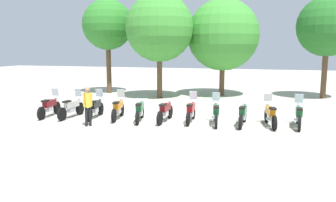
% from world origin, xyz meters
% --- Properties ---
extents(ground_plane, '(80.00, 80.00, 0.00)m').
position_xyz_m(ground_plane, '(0.00, 0.00, 0.00)').
color(ground_plane, '#ADA899').
extents(motorcycle_0, '(0.62, 2.19, 1.37)m').
position_xyz_m(motorcycle_0, '(-5.89, -0.38, 0.52)').
color(motorcycle_0, black).
rests_on(motorcycle_0, ground_plane).
extents(motorcycle_1, '(0.62, 2.19, 1.37)m').
position_xyz_m(motorcycle_1, '(-4.71, -0.29, 0.52)').
color(motorcycle_1, black).
rests_on(motorcycle_1, ground_plane).
extents(motorcycle_2, '(0.62, 2.19, 1.37)m').
position_xyz_m(motorcycle_2, '(-3.54, -0.07, 0.52)').
color(motorcycle_2, black).
rests_on(motorcycle_2, ground_plane).
extents(motorcycle_3, '(0.64, 2.18, 1.37)m').
position_xyz_m(motorcycle_3, '(-2.36, 0.00, 0.52)').
color(motorcycle_3, black).
rests_on(motorcycle_3, ground_plane).
extents(motorcycle_4, '(0.70, 2.17, 0.99)m').
position_xyz_m(motorcycle_4, '(-1.19, -0.17, 0.50)').
color(motorcycle_4, black).
rests_on(motorcycle_4, ground_plane).
extents(motorcycle_5, '(0.62, 2.19, 0.99)m').
position_xyz_m(motorcycle_5, '(-0.00, 0.01, 0.50)').
color(motorcycle_5, black).
rests_on(motorcycle_5, ground_plane).
extents(motorcycle_6, '(0.62, 2.19, 1.37)m').
position_xyz_m(motorcycle_6, '(1.17, 0.25, 0.52)').
color(motorcycle_6, black).
rests_on(motorcycle_6, ground_plane).
extents(motorcycle_7, '(0.62, 2.18, 1.37)m').
position_xyz_m(motorcycle_7, '(2.34, 0.10, 0.52)').
color(motorcycle_7, black).
rests_on(motorcycle_7, ground_plane).
extents(motorcycle_8, '(0.62, 2.19, 0.99)m').
position_xyz_m(motorcycle_8, '(3.53, 0.19, 0.50)').
color(motorcycle_8, black).
rests_on(motorcycle_8, ground_plane).
extents(motorcycle_9, '(0.67, 2.17, 1.37)m').
position_xyz_m(motorcycle_9, '(4.70, 0.35, 0.52)').
color(motorcycle_9, black).
rests_on(motorcycle_9, ground_plane).
extents(motorcycle_10, '(0.62, 2.19, 1.37)m').
position_xyz_m(motorcycle_10, '(5.88, 0.50, 0.52)').
color(motorcycle_10, black).
rests_on(motorcycle_10, ground_plane).
extents(person_0, '(0.36, 0.32, 1.74)m').
position_xyz_m(person_0, '(-3.01, -1.76, 1.03)').
color(person_0, black).
rests_on(person_0, ground_plane).
extents(tree_0, '(3.72, 3.72, 6.94)m').
position_xyz_m(tree_0, '(-6.85, 8.68, 5.05)').
color(tree_0, brown).
rests_on(tree_0, ground_plane).
extents(tree_1, '(4.55, 4.55, 7.00)m').
position_xyz_m(tree_1, '(-2.44, 7.24, 4.71)').
color(tree_1, brown).
rests_on(tree_1, ground_plane).
extents(tree_2, '(5.03, 5.03, 6.81)m').
position_xyz_m(tree_2, '(1.55, 9.49, 4.29)').
color(tree_2, brown).
rests_on(tree_2, ground_plane).
extents(tree_3, '(3.98, 3.98, 6.79)m').
position_xyz_m(tree_3, '(8.33, 9.88, 4.78)').
color(tree_3, brown).
rests_on(tree_3, ground_plane).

